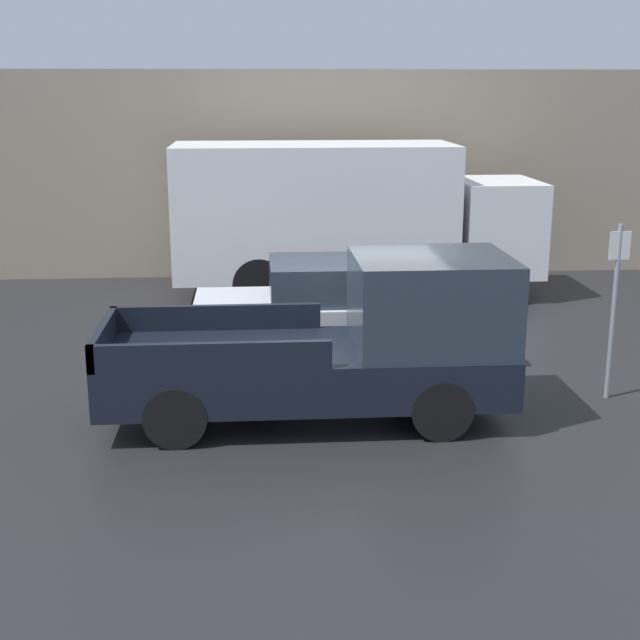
# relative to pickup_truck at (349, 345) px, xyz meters

# --- Properties ---
(ground_plane) EXTENTS (60.00, 60.00, 0.00)m
(ground_plane) POSITION_rel_pickup_truck_xyz_m (0.20, 0.95, -1.04)
(ground_plane) COLOR #232326
(building_wall) EXTENTS (28.00, 0.15, 4.79)m
(building_wall) POSITION_rel_pickup_truck_xyz_m (0.20, 9.54, 1.36)
(building_wall) COLOR gray
(building_wall) RESTS_ON ground
(pickup_truck) EXTENTS (5.48, 2.05, 2.24)m
(pickup_truck) POSITION_rel_pickup_truck_xyz_m (0.00, 0.00, 0.00)
(pickup_truck) COLOR black
(pickup_truck) RESTS_ON ground
(car) EXTENTS (4.89, 1.92, 1.66)m
(car) POSITION_rel_pickup_truck_xyz_m (0.23, 2.71, -0.19)
(car) COLOR silver
(car) RESTS_ON ground
(delivery_truck) EXTENTS (7.70, 2.44, 3.26)m
(delivery_truck) POSITION_rel_pickup_truck_xyz_m (0.68, 7.21, 0.75)
(delivery_truck) COLOR white
(delivery_truck) RESTS_ON ground
(parking_sign) EXTENTS (0.30, 0.07, 2.57)m
(parking_sign) POSITION_rel_pickup_truck_xyz_m (3.86, 0.46, 0.41)
(parking_sign) COLOR gray
(parking_sign) RESTS_ON ground
(newspaper_box) EXTENTS (0.45, 0.40, 1.13)m
(newspaper_box) POSITION_rel_pickup_truck_xyz_m (2.82, 9.22, -0.47)
(newspaper_box) COLOR gold
(newspaper_box) RESTS_ON ground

